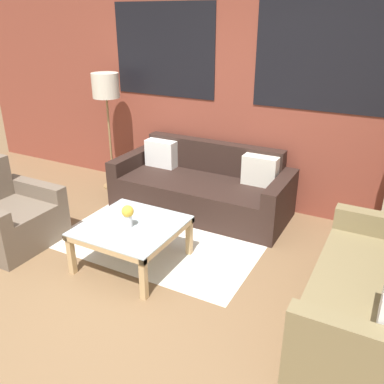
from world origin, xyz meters
TOP-DOWN VIEW (x-y plane):
  - ground_plane at (0.00, 0.00)m, footprint 16.00×16.00m
  - wall_back_brick at (0.00, 2.44)m, footprint 8.40×0.09m
  - rug at (-0.23, 1.19)m, footprint 2.11×1.60m
  - couch_dark at (-0.18, 1.95)m, footprint 2.11×0.88m
  - settee_vintage at (1.89, 0.66)m, footprint 0.80×1.69m
  - armchair_corner at (-1.59, 0.31)m, footprint 0.80×0.83m
  - coffee_table at (-0.23, 0.58)m, footprint 0.87×0.87m
  - floor_lamp at (-1.59, 2.02)m, footprint 0.34×0.34m
  - flower_vase at (-0.22, 0.53)m, footprint 0.11×0.11m

SIDE VIEW (x-z plane):
  - ground_plane at x=0.00m, z-range 0.00..0.00m
  - rug at x=-0.23m, z-range 0.00..0.00m
  - armchair_corner at x=-1.59m, z-range -0.14..0.70m
  - couch_dark at x=-0.18m, z-range -0.11..0.67m
  - settee_vintage at x=1.89m, z-range -0.15..0.77m
  - coffee_table at x=-0.23m, z-range 0.14..0.56m
  - flower_vase at x=-0.22m, z-range 0.43..0.65m
  - floor_lamp at x=-1.59m, z-range 0.54..2.08m
  - wall_back_brick at x=0.00m, z-range 0.01..2.81m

